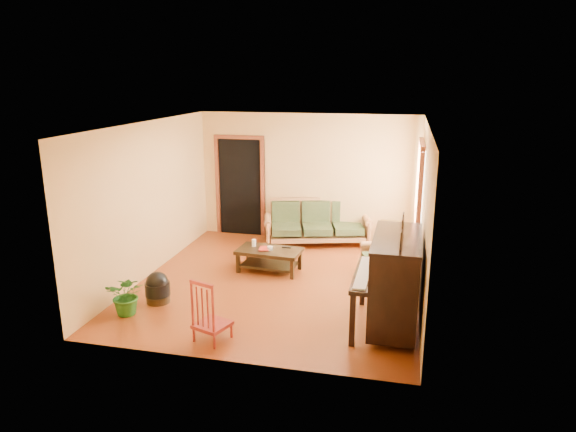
% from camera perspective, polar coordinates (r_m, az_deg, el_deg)
% --- Properties ---
extents(floor, '(5.00, 5.00, 0.00)m').
position_cam_1_polar(floor, '(8.59, -1.08, -7.39)').
color(floor, '#64270D').
rests_on(floor, ground).
extents(doorway, '(1.08, 0.16, 2.05)m').
position_cam_1_polar(doorway, '(10.96, -5.34, 3.18)').
color(doorway, black).
rests_on(doorway, floor).
extents(window, '(0.12, 1.36, 1.46)m').
position_cam_1_polar(window, '(9.17, 14.45, 3.41)').
color(window, white).
rests_on(window, right_wall).
extents(sofa, '(2.23, 1.39, 0.89)m').
position_cam_1_polar(sofa, '(10.38, 3.24, -0.77)').
color(sofa, '#9A6238').
rests_on(sofa, floor).
extents(coffee_table, '(1.14, 0.68, 0.40)m').
position_cam_1_polar(coffee_table, '(9.01, -2.09, -4.93)').
color(coffee_table, black).
rests_on(coffee_table, floor).
extents(armchair, '(0.95, 0.97, 0.77)m').
position_cam_1_polar(armchair, '(8.85, 10.49, -4.29)').
color(armchair, '#9A6238').
rests_on(armchair, floor).
extents(piano, '(0.89, 1.48, 1.30)m').
position_cam_1_polar(piano, '(7.04, 11.81, -7.30)').
color(piano, black).
rests_on(piano, floor).
extents(footstool, '(0.45, 0.45, 0.36)m').
position_cam_1_polar(footstool, '(8.07, -14.27, -8.08)').
color(footstool, black).
rests_on(footstool, floor).
extents(red_chair, '(0.52, 0.55, 0.86)m').
position_cam_1_polar(red_chair, '(6.75, -8.47, -10.21)').
color(red_chair, maroon).
rests_on(red_chair, floor).
extents(leaning_frame, '(0.42, 0.12, 0.55)m').
position_cam_1_polar(leaning_frame, '(10.49, 11.28, -1.83)').
color(leaning_frame, '#B3883B').
rests_on(leaning_frame, floor).
extents(ceramic_crock, '(0.25, 0.25, 0.23)m').
position_cam_1_polar(ceramic_crock, '(10.35, 13.21, -3.11)').
color(ceramic_crock, '#2E428A').
rests_on(ceramic_crock, floor).
extents(potted_plant, '(0.63, 0.58, 0.60)m').
position_cam_1_polar(potted_plant, '(7.75, -17.43, -8.34)').
color(potted_plant, '#205D1A').
rests_on(potted_plant, floor).
extents(book, '(0.21, 0.26, 0.02)m').
position_cam_1_polar(book, '(8.95, -3.23, -3.65)').
color(book, maroon).
rests_on(book, coffee_table).
extents(candle, '(0.09, 0.09, 0.13)m').
position_cam_1_polar(candle, '(9.10, -3.81, -3.00)').
color(candle, white).
rests_on(candle, coffee_table).
extents(glass_jar, '(0.12, 0.12, 0.07)m').
position_cam_1_polar(glass_jar, '(8.90, -2.01, -3.61)').
color(glass_jar, silver).
rests_on(glass_jar, coffee_table).
extents(remote, '(0.16, 0.05, 0.02)m').
position_cam_1_polar(remote, '(9.02, -0.17, -3.49)').
color(remote, black).
rests_on(remote, coffee_table).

